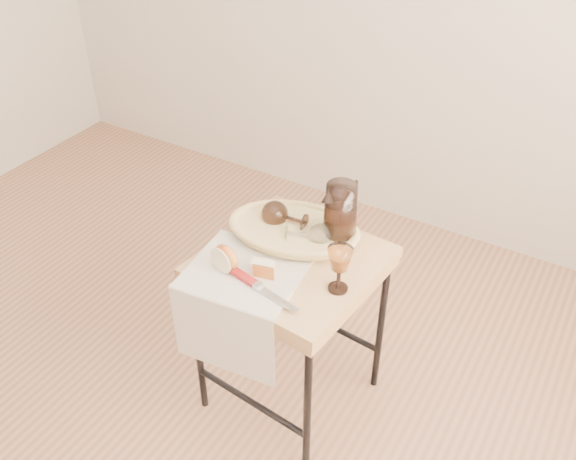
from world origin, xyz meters
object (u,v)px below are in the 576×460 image
Objects in this scene: goblet_lying_a at (287,218)px; wine_goblet at (339,269)px; pitcher at (340,215)px; goblet_lying_b at (306,234)px; tea_towel at (245,271)px; apple_half at (226,257)px; side_table at (291,332)px; table_knife at (260,287)px; bread_basket at (294,231)px.

goblet_lying_a is 0.31m from wine_goblet.
goblet_lying_a is 0.18m from pitcher.
tea_towel is at bearing -141.97° from goblet_lying_b.
tea_towel is at bearing 84.48° from goblet_lying_a.
wine_goblet is at bearing 8.95° from tea_towel.
goblet_lying_b is at bearing 67.95° from apple_half.
side_table is 5.32× the size of goblet_lying_b.
apple_half is (-0.14, -0.14, 0.37)m from side_table.
goblet_lying_b is at bearing 58.32° from tea_towel.
tea_towel is 0.22m from goblet_lying_b.
apple_half is (-0.05, -0.02, 0.04)m from tea_towel.
wine_goblet is at bearing 144.16° from goblet_lying_a.
wine_goblet is 0.34m from apple_half.
tea_towel is at bearing -144.24° from pitcher.
goblet_lying_a is at bearing 148.39° from wine_goblet.
side_table is 4.49× the size of goblet_lying_a.
wine_goblet is 0.23m from table_knife.
pitcher reaches higher than goblet_lying_a.
wine_goblet reaches higher than goblet_lying_a.
wine_goblet is (0.27, 0.07, 0.07)m from tea_towel.
table_knife is (0.08, -0.05, 0.01)m from tea_towel.
bread_basket is at bearing 81.23° from apple_half.
side_table is 1.71× the size of bread_basket.
side_table is 1.91× the size of tea_towel.
goblet_lying_b is 0.47× the size of pitcher.
wine_goblet is (0.18, -0.12, 0.03)m from goblet_lying_b.
pitcher reaches higher than apple_half.
tea_towel is 0.29m from wine_goblet.
goblet_lying_b is (0.06, -0.02, 0.02)m from bread_basket.
bread_basket is at bearing 131.81° from goblet_lying_b.
goblet_lying_b is 0.25m from table_knife.
pitcher reaches higher than table_knife.
table_knife reaches higher than tea_towel.
wine_goblet reaches higher than table_knife.
table_knife is at bearing -92.97° from bread_basket.
bread_basket is 0.27m from table_knife.
wine_goblet is at bearing -85.18° from pitcher.
goblet_lying_a is (0.01, 0.24, 0.05)m from tea_towel.
goblet_lying_b reaches higher than table_knife.
tea_towel is 1.32× the size of pitcher.
goblet_lying_b is 1.33× the size of apple_half.
tea_towel is at bearing -164.95° from wine_goblet.
apple_half is (-0.06, -0.26, -0.01)m from goblet_lying_a.
side_table is at bearing -143.12° from pitcher.
table_knife reaches higher than side_table.
side_table is 2.52× the size of pitcher.
apple_half is at bearing 72.85° from goblet_lying_a.
wine_goblet reaches higher than goblet_lying_b.
tea_towel is at bearing -112.46° from bread_basket.
side_table is at bearing -124.30° from goblet_lying_b.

